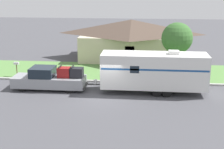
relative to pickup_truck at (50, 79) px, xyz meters
name	(u,v)px	position (x,y,z in m)	size (l,w,h in m)	color
ground_plane	(105,96)	(4.80, -1.40, -0.87)	(120.00, 120.00, 0.00)	#47474C
curb_strip	(110,81)	(4.80, 2.35, -0.80)	(80.00, 0.30, 0.14)	#999993
lawn_strip	(114,71)	(4.80, 6.00, -0.85)	(80.00, 7.00, 0.03)	#568442
house_across_street	(131,38)	(6.21, 12.25, 1.49)	(12.27, 7.72, 4.56)	beige
pickup_truck	(50,79)	(0.00, 0.00, 0.00)	(6.12, 1.98, 2.00)	black
travel_trailer	(154,71)	(8.53, 0.00, 0.95)	(9.53, 2.35, 3.47)	black
mailbox	(16,66)	(-4.23, 3.33, 0.20)	(0.48, 0.20, 1.40)	brown
tree_in_yard	(177,38)	(10.88, 6.25, 2.57)	(3.02, 3.02, 4.96)	brown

